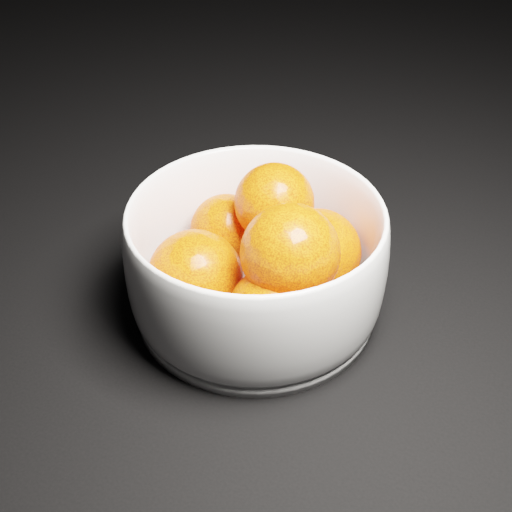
% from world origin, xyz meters
% --- Properties ---
extents(bowl, '(0.19, 0.19, 0.09)m').
position_xyz_m(bowl, '(-0.25, 0.25, 0.05)').
color(bowl, white).
rests_on(bowl, ground).
extents(orange_pile, '(0.14, 0.14, 0.10)m').
position_xyz_m(orange_pile, '(-0.24, 0.25, 0.05)').
color(orange_pile, '#F74707').
rests_on(orange_pile, bowl).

